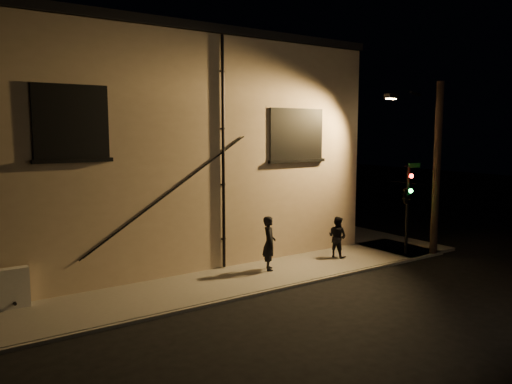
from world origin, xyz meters
TOP-DOWN VIEW (x-y plane):
  - ground at (0.00, 0.00)m, footprint 90.00×90.00m
  - sidewalk at (1.22, 4.39)m, footprint 21.00×16.00m
  - building at (-3.00, 8.99)m, footprint 16.20×12.23m
  - pedestrian_a at (-0.59, 1.77)m, footprint 0.75×0.85m
  - pedestrian_b at (2.73, 1.75)m, footprint 0.78×0.91m
  - traffic_signal at (5.20, 0.41)m, footprint 1.20×2.16m
  - streetlamp_pole at (6.45, 0.12)m, footprint 2.02×1.39m

SIDE VIEW (x-z plane):
  - ground at x=0.00m, z-range 0.00..0.00m
  - sidewalk at x=1.22m, z-range 0.00..0.12m
  - pedestrian_b at x=2.73m, z-range 0.12..1.75m
  - pedestrian_a at x=-0.59m, z-range 0.12..2.08m
  - traffic_signal at x=5.20m, z-range 0.77..4.47m
  - streetlamp_pole at x=6.45m, z-range 0.23..7.31m
  - building at x=-3.00m, z-range 0.00..8.80m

